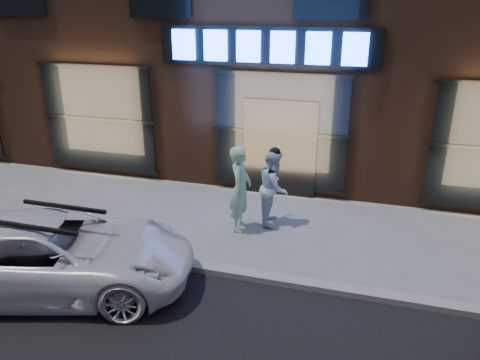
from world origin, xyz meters
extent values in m
plane|color=slate|center=(0.00, 0.00, 0.00)|extent=(90.00, 90.00, 0.00)
cube|color=gray|center=(0.00, 0.00, 0.06)|extent=(60.00, 0.25, 0.12)
cube|color=black|center=(-0.40, 3.95, 3.60)|extent=(5.20, 0.06, 0.90)
cube|color=black|center=(0.00, 3.92, 1.20)|extent=(1.80, 0.10, 2.40)
cube|color=#FFBF72|center=(-5.00, 3.98, 1.60)|extent=(3.00, 0.04, 2.60)
cube|color=black|center=(-5.00, 3.94, 1.60)|extent=(3.20, 0.06, 2.80)
cube|color=#FFBF72|center=(0.00, 3.98, 1.60)|extent=(3.00, 0.04, 2.60)
cube|color=black|center=(0.00, 3.94, 1.60)|extent=(3.20, 0.06, 2.80)
cube|color=#2659FF|center=(-2.40, 3.88, 3.60)|extent=(0.55, 0.12, 0.70)
cube|color=#2659FF|center=(-1.60, 3.88, 3.60)|extent=(0.55, 0.12, 0.70)
cube|color=#2659FF|center=(-0.80, 3.88, 3.60)|extent=(0.55, 0.12, 0.70)
cube|color=#2659FF|center=(0.00, 3.88, 3.60)|extent=(0.55, 0.12, 0.70)
cube|color=#2659FF|center=(0.80, 3.88, 3.60)|extent=(0.55, 0.12, 0.70)
cube|color=#2659FF|center=(1.60, 3.88, 3.60)|extent=(0.55, 0.12, 0.70)
imported|color=#9FD2B3|center=(-0.38, 1.80, 0.92)|extent=(0.48, 0.69, 1.84)
imported|color=white|center=(0.22, 2.30, 0.83)|extent=(0.71, 0.87, 1.66)
imported|color=white|center=(-2.76, -1.16, 0.64)|extent=(5.03, 3.37, 1.28)
camera|label=1|loc=(2.13, -6.85, 4.61)|focal=35.00mm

